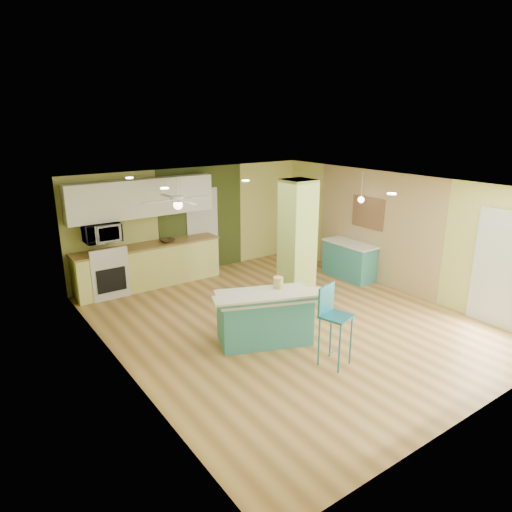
# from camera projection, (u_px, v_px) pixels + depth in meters

# --- Properties ---
(floor) EXTENTS (6.00, 7.00, 0.01)m
(floor) POSITION_uv_depth(u_px,v_px,m) (286.00, 321.00, 8.40)
(floor) COLOR olive
(floor) RESTS_ON ground
(ceiling) EXTENTS (6.00, 7.00, 0.01)m
(ceiling) POSITION_uv_depth(u_px,v_px,m) (289.00, 185.00, 7.66)
(ceiling) COLOR white
(ceiling) RESTS_ON wall_back
(wall_back) EXTENTS (6.00, 0.01, 2.50)m
(wall_back) POSITION_uv_depth(u_px,v_px,m) (194.00, 221.00, 10.77)
(wall_back) COLOR #C7C96B
(wall_back) RESTS_ON floor
(wall_front) EXTENTS (6.00, 0.01, 2.50)m
(wall_front) POSITION_uv_depth(u_px,v_px,m) (477.00, 329.00, 5.29)
(wall_front) COLOR #C7C96B
(wall_front) RESTS_ON floor
(wall_left) EXTENTS (0.01, 7.00, 2.50)m
(wall_left) POSITION_uv_depth(u_px,v_px,m) (120.00, 293.00, 6.37)
(wall_left) COLOR #C7C96B
(wall_left) RESTS_ON floor
(wall_right) EXTENTS (0.01, 7.00, 2.50)m
(wall_right) POSITION_uv_depth(u_px,v_px,m) (397.00, 232.00, 9.68)
(wall_right) COLOR #C7C96B
(wall_right) RESTS_ON floor
(wood_panel) EXTENTS (0.02, 3.40, 2.50)m
(wood_panel) POSITION_uv_depth(u_px,v_px,m) (375.00, 227.00, 10.14)
(wood_panel) COLOR #9B7F59
(wood_panel) RESTS_ON floor
(olive_accent) EXTENTS (2.20, 0.02, 2.50)m
(olive_accent) POSITION_uv_depth(u_px,v_px,m) (202.00, 220.00, 10.86)
(olive_accent) COLOR #39451B
(olive_accent) RESTS_ON floor
(interior_door) EXTENTS (0.82, 0.05, 2.00)m
(interior_door) POSITION_uv_depth(u_px,v_px,m) (203.00, 230.00, 10.92)
(interior_door) COLOR silver
(interior_door) RESTS_ON floor
(french_door) EXTENTS (0.04, 1.08, 2.10)m
(french_door) POSITION_uv_depth(u_px,v_px,m) (503.00, 270.00, 7.93)
(french_door) COLOR silver
(french_door) RESTS_ON floor
(column) EXTENTS (0.55, 0.55, 2.50)m
(column) POSITION_uv_depth(u_px,v_px,m) (297.00, 244.00, 8.78)
(column) COLOR #A6BE58
(column) RESTS_ON floor
(kitchen_run) EXTENTS (3.25, 0.63, 0.94)m
(kitchen_run) POSITION_uv_depth(u_px,v_px,m) (149.00, 265.00, 10.04)
(kitchen_run) COLOR #DBDD73
(kitchen_run) RESTS_ON floor
(stove) EXTENTS (0.76, 0.66, 1.08)m
(stove) POSITION_uv_depth(u_px,v_px,m) (106.00, 274.00, 9.51)
(stove) COLOR silver
(stove) RESTS_ON floor
(upper_cabinets) EXTENTS (3.20, 0.34, 0.80)m
(upper_cabinets) POSITION_uv_depth(u_px,v_px,m) (142.00, 198.00, 9.70)
(upper_cabinets) COLOR white
(upper_cabinets) RESTS_ON wall_back
(microwave) EXTENTS (0.70, 0.48, 0.39)m
(microwave) POSITION_uv_depth(u_px,v_px,m) (102.00, 233.00, 9.26)
(microwave) COLOR white
(microwave) RESTS_ON wall_back
(ceiling_fan) EXTENTS (1.41, 1.41, 0.61)m
(ceiling_fan) POSITION_uv_depth(u_px,v_px,m) (178.00, 200.00, 8.74)
(ceiling_fan) COLOR silver
(ceiling_fan) RESTS_ON ceiling
(pendant_lamp) EXTENTS (0.14, 0.14, 0.69)m
(pendant_lamp) POSITION_uv_depth(u_px,v_px,m) (361.00, 199.00, 9.89)
(pendant_lamp) COLOR white
(pendant_lamp) RESTS_ON ceiling
(wall_decor) EXTENTS (0.03, 0.90, 0.70)m
(wall_decor) POSITION_uv_depth(u_px,v_px,m) (368.00, 213.00, 10.20)
(wall_decor) COLOR brown
(wall_decor) RESTS_ON wood_panel
(peninsula) EXTENTS (1.91, 1.49, 0.95)m
(peninsula) POSITION_uv_depth(u_px,v_px,m) (265.00, 317.00, 7.53)
(peninsula) COLOR teal
(peninsula) RESTS_ON floor
(bar_stool) EXTENTS (0.51, 0.51, 1.24)m
(bar_stool) POSITION_uv_depth(u_px,v_px,m) (332.00, 313.00, 6.74)
(bar_stool) COLOR #1B677C
(bar_stool) RESTS_ON floor
(side_counter) EXTENTS (0.55, 1.30, 0.84)m
(side_counter) POSITION_uv_depth(u_px,v_px,m) (349.00, 260.00, 10.57)
(side_counter) COLOR teal
(side_counter) RESTS_ON floor
(fruit_bowl) EXTENTS (0.38, 0.38, 0.08)m
(fruit_bowl) POSITION_uv_depth(u_px,v_px,m) (167.00, 241.00, 10.08)
(fruit_bowl) COLOR #3D2919
(fruit_bowl) RESTS_ON kitchen_run
(canister) EXTENTS (0.17, 0.17, 0.19)m
(canister) POSITION_uv_depth(u_px,v_px,m) (278.00, 283.00, 7.70)
(canister) COLOR gold
(canister) RESTS_ON peninsula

